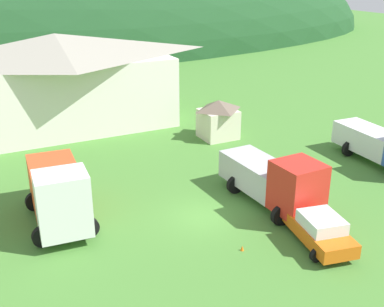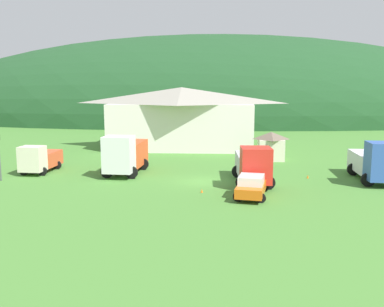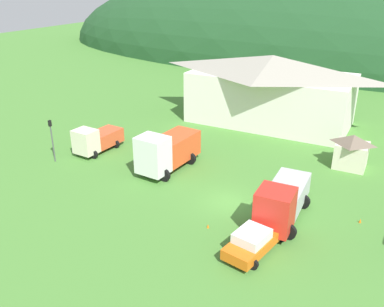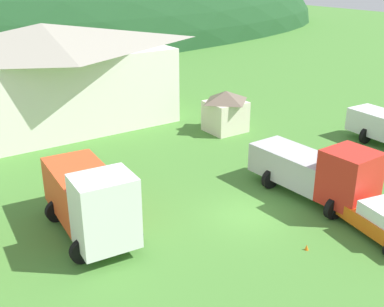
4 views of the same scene
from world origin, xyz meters
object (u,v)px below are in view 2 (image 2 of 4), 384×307
(box_truck_blue, at_px, (374,162))
(traffic_cone_near_pickup, at_px, (308,178))
(crane_truck_red, at_px, (253,164))
(heavy_rig_white, at_px, (125,154))
(service_pickup_orange, at_px, (252,185))
(light_truck_cream, at_px, (39,159))
(traffic_cone_mid_row, at_px, (202,193))
(depot_building, at_px, (182,117))
(play_shed_cream, at_px, (271,146))

(box_truck_blue, relative_size, traffic_cone_near_pickup, 11.87)
(crane_truck_red, height_order, traffic_cone_near_pickup, crane_truck_red)
(heavy_rig_white, xyz_separation_m, service_pickup_orange, (10.99, -7.48, -1.04))
(light_truck_cream, relative_size, traffic_cone_near_pickup, 8.52)
(light_truck_cream, relative_size, service_pickup_orange, 0.95)
(heavy_rig_white, relative_size, service_pickup_orange, 1.25)
(heavy_rig_white, height_order, traffic_cone_near_pickup, heavy_rig_white)
(traffic_cone_mid_row, bearing_deg, service_pickup_orange, -13.44)
(light_truck_cream, relative_size, heavy_rig_white, 0.76)
(depot_building, relative_size, traffic_cone_mid_row, 36.05)
(light_truck_cream, xyz_separation_m, traffic_cone_mid_row, (15.45, -6.80, -1.30))
(play_shed_cream, bearing_deg, traffic_cone_mid_row, -115.42)
(heavy_rig_white, xyz_separation_m, box_truck_blue, (21.66, -2.00, -0.16))
(play_shed_cream, relative_size, crane_truck_red, 0.43)
(heavy_rig_white, height_order, crane_truck_red, heavy_rig_white)
(depot_building, bearing_deg, traffic_cone_mid_row, -81.70)
(depot_building, relative_size, box_truck_blue, 2.64)
(depot_building, xyz_separation_m, box_truck_blue, (17.79, -18.70, -2.32))
(heavy_rig_white, bearing_deg, box_truck_blue, 89.31)
(depot_building, xyz_separation_m, traffic_cone_mid_row, (3.40, -23.29, -4.03))
(box_truck_blue, bearing_deg, traffic_cone_mid_row, -69.92)
(box_truck_blue, bearing_deg, heavy_rig_white, -92.88)
(depot_building, xyz_separation_m, traffic_cone_near_pickup, (12.55, -17.69, -4.03))
(crane_truck_red, bearing_deg, light_truck_cream, -102.45)
(play_shed_cream, xyz_separation_m, box_truck_blue, (7.36, -10.19, 0.11))
(crane_truck_red, distance_m, traffic_cone_near_pickup, 5.83)
(traffic_cone_near_pickup, relative_size, traffic_cone_mid_row, 1.15)
(light_truck_cream, xyz_separation_m, service_pickup_orange, (19.17, -7.69, -0.47))
(depot_building, distance_m, play_shed_cream, 13.67)
(play_shed_cream, relative_size, light_truck_cream, 0.59)
(play_shed_cream, height_order, traffic_cone_mid_row, play_shed_cream)
(play_shed_cream, distance_m, traffic_cone_mid_row, 16.45)
(play_shed_cream, relative_size, box_truck_blue, 0.42)
(service_pickup_orange, bearing_deg, traffic_cone_near_pickup, 150.97)
(heavy_rig_white, distance_m, traffic_cone_near_pickup, 16.56)
(heavy_rig_white, xyz_separation_m, traffic_cone_near_pickup, (16.42, -1.00, -1.87))
(heavy_rig_white, bearing_deg, traffic_cone_mid_row, 52.39)
(heavy_rig_white, bearing_deg, traffic_cone_near_pickup, 91.11)
(crane_truck_red, distance_m, box_truck_blue, 10.38)
(service_pickup_orange, bearing_deg, crane_truck_red, -174.58)
(depot_building, distance_m, crane_truck_red, 21.61)
(light_truck_cream, height_order, box_truck_blue, box_truck_blue)
(heavy_rig_white, relative_size, traffic_cone_mid_row, 12.85)
(box_truck_blue, height_order, service_pickup_orange, box_truck_blue)
(depot_building, distance_m, heavy_rig_white, 17.28)
(crane_truck_red, bearing_deg, service_pickup_orange, -7.42)
(depot_building, bearing_deg, box_truck_blue, -46.43)
(depot_building, relative_size, heavy_rig_white, 2.81)
(traffic_cone_near_pickup, bearing_deg, box_truck_blue, -10.81)
(play_shed_cream, distance_m, service_pickup_orange, 16.04)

